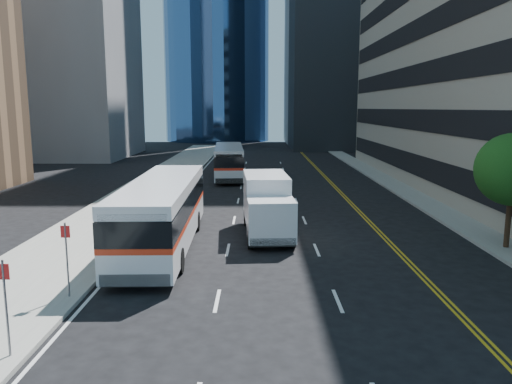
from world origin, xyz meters
The scene contains 7 objects.
ground centered at (0.00, 0.00, 0.00)m, with size 160.00×160.00×0.00m, color black.
sidewalk_west centered at (-10.50, 25.00, 0.07)m, with size 5.00×90.00×0.15m, color gray.
sidewalk_east centered at (9.00, 25.00, 0.07)m, with size 2.00×90.00×0.15m, color gray.
midrise_west centered at (-28.00, 52.00, 17.50)m, with size 18.00×18.00×35.00m, color gray.
bus_front centered at (-6.45, 8.38, 1.69)m, with size 2.90×12.08×3.10m.
bus_rear centered at (-4.79, 31.53, 1.57)m, with size 3.10×11.30×2.88m.
box_truck centered at (-1.69, 10.67, 1.58)m, with size 2.53×6.35×2.98m.
Camera 1 is at (-2.16, -13.69, 6.31)m, focal length 35.00 mm.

